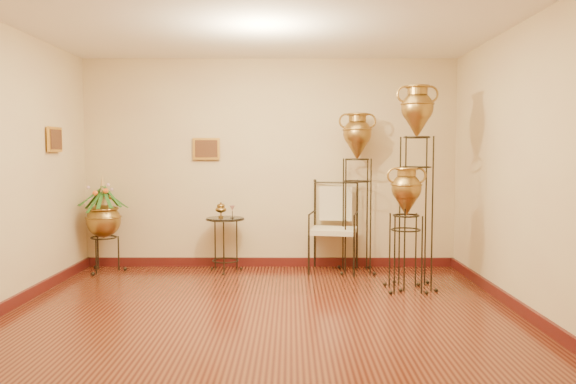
{
  "coord_description": "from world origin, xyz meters",
  "views": [
    {
      "loc": [
        0.28,
        -5.07,
        1.55
      ],
      "look_at": [
        0.25,
        1.3,
        1.1
      ],
      "focal_mm": 35.0,
      "sensor_mm": 36.0,
      "label": 1
    }
  ],
  "objects_px": {
    "amphora_tall": "(416,184)",
    "armchair": "(334,227)",
    "amphora_mid": "(357,191)",
    "planter_urn": "(103,216)",
    "side_table": "(225,243)"
  },
  "relations": [
    {
      "from": "amphora_mid",
      "to": "side_table",
      "type": "distance_m",
      "value": 1.84
    },
    {
      "from": "amphora_tall",
      "to": "amphora_mid",
      "type": "relative_size",
      "value": 1.12
    },
    {
      "from": "side_table",
      "to": "amphora_tall",
      "type": "bearing_deg",
      "value": -21.0
    },
    {
      "from": "amphora_tall",
      "to": "side_table",
      "type": "height_order",
      "value": "amphora_tall"
    },
    {
      "from": "armchair",
      "to": "side_table",
      "type": "bearing_deg",
      "value": -169.36
    },
    {
      "from": "armchair",
      "to": "planter_urn",
      "type": "bearing_deg",
      "value": -169.32
    },
    {
      "from": "amphora_tall",
      "to": "amphora_mid",
      "type": "height_order",
      "value": "amphora_tall"
    },
    {
      "from": "amphora_mid",
      "to": "amphora_tall",
      "type": "bearing_deg",
      "value": -56.85
    },
    {
      "from": "planter_urn",
      "to": "armchair",
      "type": "distance_m",
      "value": 2.99
    },
    {
      "from": "amphora_tall",
      "to": "planter_urn",
      "type": "relative_size",
      "value": 1.79
    },
    {
      "from": "armchair",
      "to": "amphora_mid",
      "type": "bearing_deg",
      "value": 10.14
    },
    {
      "from": "amphora_tall",
      "to": "armchair",
      "type": "xyz_separation_m",
      "value": [
        -0.86,
        0.87,
        -0.6
      ]
    },
    {
      "from": "planter_urn",
      "to": "armchair",
      "type": "xyz_separation_m",
      "value": [
        2.99,
        0.0,
        -0.14
      ]
    },
    {
      "from": "amphora_mid",
      "to": "side_table",
      "type": "bearing_deg",
      "value": 179.88
    },
    {
      "from": "planter_urn",
      "to": "armchair",
      "type": "relative_size",
      "value": 1.11
    }
  ]
}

